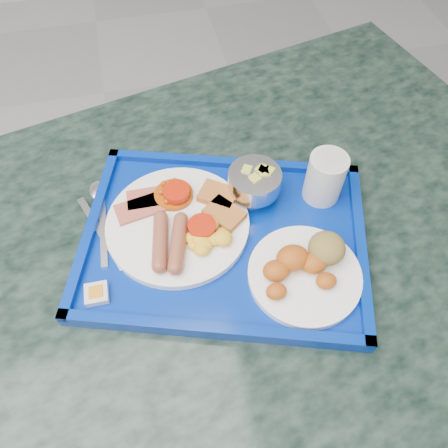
% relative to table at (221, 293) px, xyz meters
% --- Properties ---
extents(table, '(1.47, 1.15, 0.82)m').
position_rel_table_xyz_m(table, '(0.00, 0.00, 0.00)').
color(table, slate).
rests_on(table, floor).
extents(tray, '(0.56, 0.48, 0.03)m').
position_rel_table_xyz_m(tray, '(0.01, -0.00, 0.22)').
color(tray, '#032797').
rests_on(tray, table).
extents(main_plate, '(0.25, 0.25, 0.04)m').
position_rel_table_xyz_m(main_plate, '(-0.06, 0.03, 0.24)').
color(main_plate, white).
rests_on(main_plate, tray).
extents(bread_plate, '(0.18, 0.18, 0.06)m').
position_rel_table_xyz_m(bread_plate, '(0.12, -0.10, 0.24)').
color(bread_plate, white).
rests_on(bread_plate, tray).
extents(fruit_bowl, '(0.09, 0.09, 0.06)m').
position_rel_table_xyz_m(fruit_bowl, '(0.08, 0.07, 0.27)').
color(fruit_bowl, silver).
rests_on(fruit_bowl, tray).
extents(juice_cup, '(0.07, 0.07, 0.09)m').
position_rel_table_xyz_m(juice_cup, '(0.20, 0.05, 0.28)').
color(juice_cup, silver).
rests_on(juice_cup, tray).
extents(spoon, '(0.03, 0.19, 0.01)m').
position_rel_table_xyz_m(spoon, '(-0.20, 0.12, 0.23)').
color(spoon, silver).
rests_on(spoon, tray).
extents(knife, '(0.07, 0.17, 0.00)m').
position_rel_table_xyz_m(knife, '(-0.20, 0.05, 0.23)').
color(knife, silver).
rests_on(knife, tray).
extents(jam_packet, '(0.04, 0.04, 0.01)m').
position_rel_table_xyz_m(jam_packet, '(-0.21, -0.06, 0.23)').
color(jam_packet, silver).
rests_on(jam_packet, tray).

